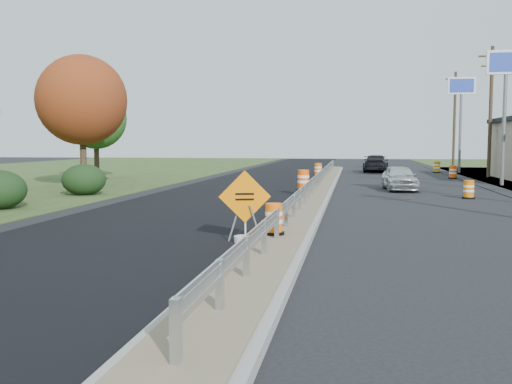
% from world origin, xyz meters
% --- Properties ---
extents(ground, '(140.00, 140.00, 0.00)m').
position_xyz_m(ground, '(0.00, 0.00, 0.00)').
color(ground, black).
rests_on(ground, ground).
extents(milled_overlay, '(7.20, 120.00, 0.01)m').
position_xyz_m(milled_overlay, '(-4.40, 10.00, 0.01)').
color(milled_overlay, black).
rests_on(milled_overlay, ground).
extents(median, '(1.60, 55.00, 0.23)m').
position_xyz_m(median, '(0.00, 8.00, 0.11)').
color(median, gray).
rests_on(median, ground).
extents(guardrail, '(0.10, 46.15, 0.72)m').
position_xyz_m(guardrail, '(0.00, 9.00, 0.73)').
color(guardrail, silver).
rests_on(guardrail, median).
extents(pylon_sign_mid, '(2.20, 0.30, 7.90)m').
position_xyz_m(pylon_sign_mid, '(10.50, 16.00, 6.48)').
color(pylon_sign_mid, slate).
rests_on(pylon_sign_mid, ground).
extents(pylon_sign_north, '(2.20, 0.30, 7.90)m').
position_xyz_m(pylon_sign_north, '(10.50, 30.00, 6.48)').
color(pylon_sign_north, slate).
rests_on(pylon_sign_north, ground).
extents(utility_pole_nmid, '(1.90, 0.26, 9.40)m').
position_xyz_m(utility_pole_nmid, '(11.50, 24.00, 4.93)').
color(utility_pole_nmid, '#473523').
rests_on(utility_pole_nmid, ground).
extents(utility_pole_north, '(1.90, 0.26, 9.40)m').
position_xyz_m(utility_pole_north, '(11.50, 39.00, 4.93)').
color(utility_pole_north, '#473523').
rests_on(utility_pole_north, ground).
extents(hedge_north, '(2.09, 2.09, 1.52)m').
position_xyz_m(hedge_north, '(-11.00, 6.00, 0.76)').
color(hedge_north, black).
rests_on(hedge_north, ground).
extents(tree_near_red, '(4.95, 4.95, 7.35)m').
position_xyz_m(tree_near_red, '(-13.00, 10.00, 4.86)').
color(tree_near_red, '#473523').
rests_on(tree_near_red, ground).
extents(tree_near_back, '(4.29, 4.29, 6.37)m').
position_xyz_m(tree_near_back, '(-16.00, 18.00, 4.21)').
color(tree_near_back, '#473523').
rests_on(tree_near_back, ground).
extents(caution_sign, '(1.30, 0.56, 1.85)m').
position_xyz_m(caution_sign, '(-0.90, -5.43, 0.47)').
color(caution_sign, white).
rests_on(caution_sign, ground).
extents(barrel_median_near, '(0.54, 0.54, 0.79)m').
position_xyz_m(barrel_median_near, '(-0.15, -5.47, 0.61)').
color(barrel_median_near, black).
rests_on(barrel_median_near, median).
extents(barrel_median_mid, '(0.68, 0.68, 1.00)m').
position_xyz_m(barrel_median_mid, '(-0.55, 7.73, 0.71)').
color(barrel_median_mid, black).
rests_on(barrel_median_mid, median).
extents(barrel_median_far, '(0.62, 0.62, 0.91)m').
position_xyz_m(barrel_median_far, '(-0.55, 19.27, 0.67)').
color(barrel_median_far, black).
rests_on(barrel_median_far, median).
extents(barrel_shoulder_near, '(0.57, 0.57, 0.84)m').
position_xyz_m(barrel_shoulder_near, '(7.00, 7.42, 0.40)').
color(barrel_shoulder_near, black).
rests_on(barrel_shoulder_near, ground).
extents(barrel_shoulder_mid, '(0.63, 0.63, 0.92)m').
position_xyz_m(barrel_shoulder_mid, '(8.74, 22.24, 0.44)').
color(barrel_shoulder_mid, black).
rests_on(barrel_shoulder_mid, ground).
extents(barrel_shoulder_far, '(0.65, 0.65, 0.96)m').
position_xyz_m(barrel_shoulder_far, '(8.75, 30.19, 0.46)').
color(barrel_shoulder_far, black).
rests_on(barrel_shoulder_far, ground).
extents(car_silver, '(1.91, 4.07, 1.35)m').
position_xyz_m(car_silver, '(4.25, 11.56, 0.67)').
color(car_silver, silver).
rests_on(car_silver, ground).
extents(car_dark_far, '(2.43, 5.19, 1.47)m').
position_xyz_m(car_dark_far, '(3.73, 30.64, 0.73)').
color(car_dark_far, black).
rests_on(car_dark_far, ground).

